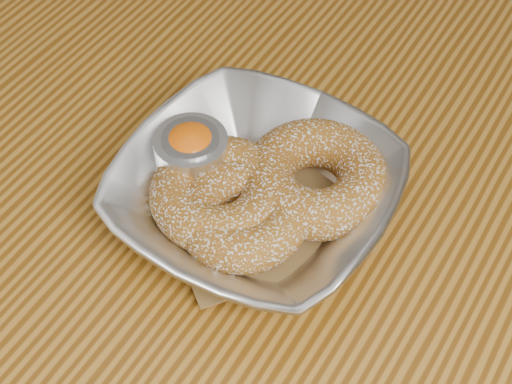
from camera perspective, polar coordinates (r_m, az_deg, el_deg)
The scene contains 7 objects.
table at distance 0.73m, azimuth 9.25°, elevation -6.86°, with size 1.20×0.80×0.75m.
serving_bowl at distance 0.62m, azimuth 0.00°, elevation -0.20°, with size 0.22×0.22×0.05m, color silver.
parchment at distance 0.63m, azimuth 0.00°, elevation -1.19°, with size 0.14×0.14×0.00m, color olive.
donut_back at distance 0.63m, azimuth 4.35°, elevation 1.05°, with size 0.12×0.12×0.04m, color #8E5416.
donut_front at distance 0.61m, azimuth -1.00°, elevation -1.69°, with size 0.10×0.10×0.04m, color #8E5416.
donut_extra at distance 0.62m, azimuth -2.64°, elevation -0.12°, with size 0.11×0.11×0.04m, color #8E5416.
ramekin at distance 0.64m, azimuth -4.69°, elevation 2.66°, with size 0.06×0.06×0.05m.
Camera 1 is at (0.10, -0.39, 1.26)m, focal length 55.00 mm.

